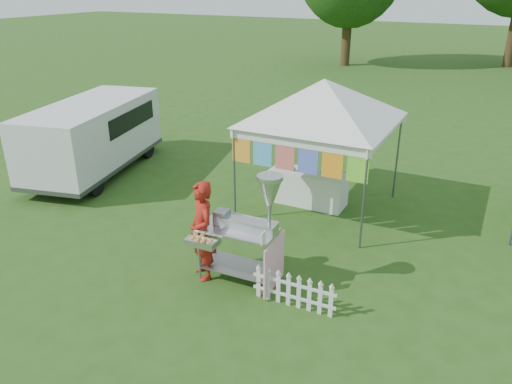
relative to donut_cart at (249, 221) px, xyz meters
The scene contains 7 objects.
ground 1.22m from the donut_cart, 150.91° to the left, with size 120.00×120.00×0.00m, color #294E16.
canopy_main 3.95m from the donut_cart, 90.94° to the left, with size 4.24×4.24×3.45m.
donut_cart is the anchor object (origin of this frame).
vendor 0.91m from the donut_cart, 169.30° to the right, with size 0.66×0.43×1.82m, color maroon.
cargo_van 7.07m from the donut_cart, 154.31° to the left, with size 2.87×4.94×1.93m.
picket_fence 1.36m from the donut_cart, 15.88° to the right, with size 1.44×0.05×0.56m.
display_table 3.77m from the donut_cart, 96.02° to the left, with size 1.80×0.70×0.78m, color white.
Camera 1 is at (3.57, -6.60, 4.94)m, focal length 35.00 mm.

